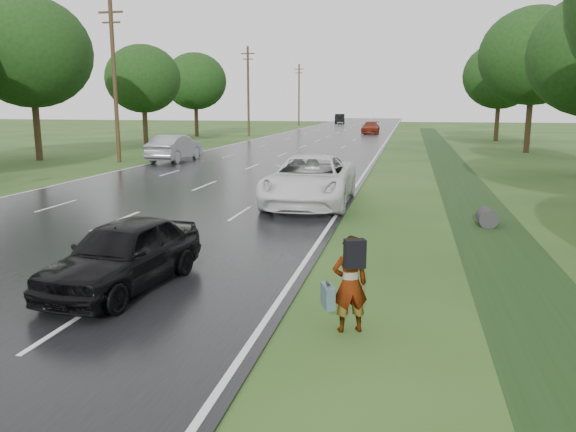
% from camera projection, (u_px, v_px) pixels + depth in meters
% --- Properties ---
extents(road, '(14.00, 180.00, 0.04)m').
position_uv_depth(road, '(313.00, 143.00, 53.39)').
color(road, black).
rests_on(road, ground).
extents(edge_stripe_east, '(0.12, 180.00, 0.01)m').
position_uv_depth(edge_stripe_east, '(384.00, 144.00, 51.98)').
color(edge_stripe_east, silver).
rests_on(edge_stripe_east, road).
extents(edge_stripe_west, '(0.12, 180.00, 0.01)m').
position_uv_depth(edge_stripe_west, '(245.00, 142.00, 54.78)').
color(edge_stripe_west, silver).
rests_on(edge_stripe_west, road).
extents(center_line, '(0.12, 180.00, 0.01)m').
position_uv_depth(center_line, '(313.00, 143.00, 53.38)').
color(center_line, silver).
rests_on(center_line, road).
extents(drainage_ditch, '(2.20, 120.00, 0.56)m').
position_uv_depth(drainage_ditch, '(462.00, 185.00, 25.81)').
color(drainage_ditch, '#1B3113').
rests_on(drainage_ditch, ground).
extents(utility_pole_mid, '(1.60, 0.26, 10.00)m').
position_uv_depth(utility_pole_mid, '(115.00, 79.00, 35.11)').
color(utility_pole_mid, '#382B17').
rests_on(utility_pole_mid, ground).
extents(utility_pole_far, '(1.60, 0.26, 10.00)m').
position_uv_depth(utility_pole_far, '(248.00, 90.00, 63.85)').
color(utility_pole_far, '#382B17').
rests_on(utility_pole_far, ground).
extents(utility_pole_distant, '(1.60, 0.26, 10.00)m').
position_uv_depth(utility_pole_distant, '(299.00, 94.00, 92.59)').
color(utility_pole_distant, '#382B17').
rests_on(utility_pole_distant, ground).
extents(tree_east_d, '(8.00, 8.00, 10.76)m').
position_uv_depth(tree_east_d, '(534.00, 56.00, 41.58)').
color(tree_east_d, '#382B17').
rests_on(tree_east_d, ground).
extents(tree_east_f, '(7.20, 7.20, 9.62)m').
position_uv_depth(tree_east_f, '(500.00, 76.00, 55.21)').
color(tree_east_f, '#382B17').
rests_on(tree_east_f, ground).
extents(tree_west_c, '(7.80, 7.80, 10.43)m').
position_uv_depth(tree_west_c, '(30.00, 53.00, 35.97)').
color(tree_west_c, '#382B17').
rests_on(tree_west_c, ground).
extents(tree_west_d, '(6.60, 6.60, 8.80)m').
position_uv_depth(tree_west_d, '(143.00, 79.00, 49.43)').
color(tree_west_d, '#382B17').
rests_on(tree_west_d, ground).
extents(tree_west_f, '(7.00, 7.00, 9.29)m').
position_uv_depth(tree_west_f, '(195.00, 81.00, 62.91)').
color(tree_west_f, '#382B17').
rests_on(tree_west_f, ground).
extents(pedestrian, '(0.86, 0.67, 1.64)m').
position_uv_depth(pedestrian, '(349.00, 283.00, 9.19)').
color(pedestrian, '#A5998C').
rests_on(pedestrian, ground).
extents(white_pickup, '(3.10, 6.50, 1.79)m').
position_uv_depth(white_pickup, '(310.00, 180.00, 20.77)').
color(white_pickup, silver).
rests_on(white_pickup, road).
extents(dark_sedan, '(2.12, 4.32, 1.42)m').
position_uv_depth(dark_sedan, '(123.00, 254.00, 11.32)').
color(dark_sedan, black).
rests_on(dark_sedan, road).
extents(silver_sedan, '(1.91, 5.19, 1.70)m').
position_uv_depth(silver_sedan, '(175.00, 148.00, 36.29)').
color(silver_sedan, gray).
rests_on(silver_sedan, road).
extents(far_car_red, '(2.10, 5.03, 1.45)m').
position_uv_depth(far_car_red, '(371.00, 127.00, 69.69)').
color(far_car_red, maroon).
rests_on(far_car_red, road).
extents(far_car_dark, '(2.26, 5.27, 1.69)m').
position_uv_depth(far_car_dark, '(340.00, 118.00, 106.38)').
color(far_car_dark, black).
rests_on(far_car_dark, road).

